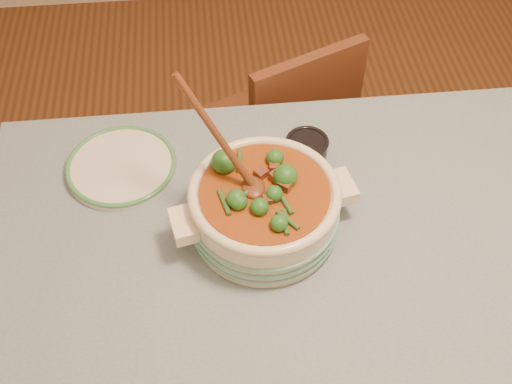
% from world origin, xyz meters
% --- Properties ---
extents(dining_table, '(1.68, 1.08, 0.76)m').
position_xyz_m(dining_table, '(0.00, 0.00, 0.66)').
color(dining_table, brown).
rests_on(dining_table, floor).
extents(stew_casserole, '(0.42, 0.38, 0.39)m').
position_xyz_m(stew_casserole, '(-0.19, 0.13, 0.84)').
color(stew_casserole, beige).
rests_on(stew_casserole, dining_table).
extents(white_plate, '(0.35, 0.35, 0.02)m').
position_xyz_m(white_plate, '(-0.52, 0.34, 0.77)').
color(white_plate, silver).
rests_on(white_plate, dining_table).
extents(condiment_bowl, '(0.13, 0.13, 0.06)m').
position_xyz_m(condiment_bowl, '(-0.06, 0.34, 0.79)').
color(condiment_bowl, black).
rests_on(condiment_bowl, dining_table).
extents(chair_far, '(0.50, 0.50, 0.81)m').
position_xyz_m(chair_far, '(-0.04, 0.75, 0.46)').
color(chair_far, '#572D1A').
rests_on(chair_far, floor).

